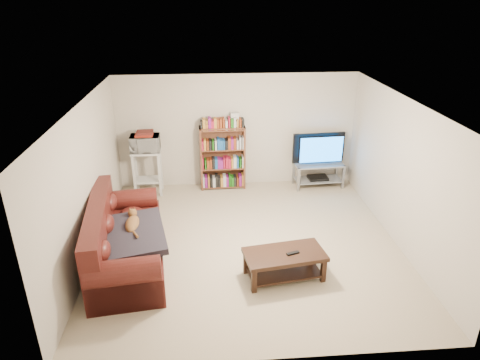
{
  "coord_description": "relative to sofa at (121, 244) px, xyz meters",
  "views": [
    {
      "loc": [
        -0.62,
        -6.14,
        3.91
      ],
      "look_at": [
        -0.1,
        0.4,
        1.0
      ],
      "focal_mm": 32.0,
      "sensor_mm": 36.0,
      "label": 1
    }
  ],
  "objects": [
    {
      "name": "tv_stand",
      "position": [
        3.74,
        2.62,
        0.0
      ],
      "size": [
        1.07,
        0.54,
        0.52
      ],
      "rotation": [
        0.0,
        0.0,
        0.07
      ],
      "color": "#999EA3",
      "rests_on": "floor"
    },
    {
      "name": "floor",
      "position": [
        2.0,
        0.41,
        -0.35
      ],
      "size": [
        5.0,
        5.0,
        0.0
      ],
      "primitive_type": "plane",
      "color": "beige",
      "rests_on": "ground"
    },
    {
      "name": "sofa",
      "position": [
        0.0,
        0.0,
        0.0
      ],
      "size": [
        1.32,
        2.5,
        1.02
      ],
      "rotation": [
        0.0,
        0.0,
        0.12
      ],
      "color": "#4A1713",
      "rests_on": "floor"
    },
    {
      "name": "wall_right",
      "position": [
        4.5,
        0.41,
        0.85
      ],
      "size": [
        0.0,
        5.0,
        5.0
      ],
      "primitive_type": "plane",
      "rotation": [
        1.57,
        0.0,
        -1.57
      ],
      "color": "beige",
      "rests_on": "ground"
    },
    {
      "name": "shelf_clutter",
      "position": [
        1.78,
        2.72,
        1.12
      ],
      "size": [
        0.7,
        0.23,
        0.28
      ],
      "rotation": [
        0.0,
        0.0,
        0.03
      ],
      "color": "silver",
      "rests_on": "bookshelf"
    },
    {
      "name": "remote",
      "position": [
        2.56,
        -0.59,
        0.09
      ],
      "size": [
        0.2,
        0.11,
        0.02
      ],
      "primitive_type": "cube",
      "rotation": [
        0.0,
        0.0,
        0.31
      ],
      "color": "black",
      "rests_on": "coffee_table"
    },
    {
      "name": "microwave",
      "position": [
        0.12,
        2.54,
        0.75
      ],
      "size": [
        0.59,
        0.41,
        0.32
      ],
      "primitive_type": "imported",
      "rotation": [
        0.0,
        0.0,
        0.02
      ],
      "color": "silver",
      "rests_on": "microwave_stand"
    },
    {
      "name": "microwave_stand",
      "position": [
        0.12,
        2.54,
        0.25
      ],
      "size": [
        0.6,
        0.44,
        0.94
      ],
      "rotation": [
        0.0,
        0.0,
        0.02
      ],
      "color": "silver",
      "rests_on": "floor"
    },
    {
      "name": "television",
      "position": [
        3.74,
        2.62,
        0.5
      ],
      "size": [
        1.13,
        0.22,
        0.65
      ],
      "primitive_type": "imported",
      "rotation": [
        0.0,
        0.0,
        3.21
      ],
      "color": "black",
      "rests_on": "tv_stand"
    },
    {
      "name": "wall_back",
      "position": [
        2.0,
        2.91,
        0.85
      ],
      "size": [
        5.0,
        0.0,
        5.0
      ],
      "primitive_type": "plane",
      "rotation": [
        1.57,
        0.0,
        0.0
      ],
      "color": "beige",
      "rests_on": "ground"
    },
    {
      "name": "wall_left",
      "position": [
        -0.5,
        0.41,
        0.85
      ],
      "size": [
        0.0,
        5.0,
        5.0
      ],
      "primitive_type": "plane",
      "rotation": [
        1.57,
        0.0,
        1.57
      ],
      "color": "beige",
      "rests_on": "ground"
    },
    {
      "name": "game_boxes",
      "position": [
        0.12,
        2.54,
        0.94
      ],
      "size": [
        0.35,
        0.31,
        0.05
      ],
      "primitive_type": "cube",
      "rotation": [
        0.0,
        0.0,
        0.02
      ],
      "color": "maroon",
      "rests_on": "microwave"
    },
    {
      "name": "blanket",
      "position": [
        0.21,
        -0.14,
        0.24
      ],
      "size": [
        1.15,
        1.36,
        0.2
      ],
      "primitive_type": "cube",
      "rotation": [
        0.05,
        -0.04,
        0.2
      ],
      "color": "#28242D",
      "rests_on": "sofa"
    },
    {
      "name": "ceiling",
      "position": [
        2.0,
        0.41,
        2.05
      ],
      "size": [
        5.0,
        5.0,
        0.0
      ],
      "primitive_type": "plane",
      "rotation": [
        3.14,
        0.0,
        0.0
      ],
      "color": "white",
      "rests_on": "ground"
    },
    {
      "name": "bookshelf",
      "position": [
        1.68,
        2.71,
        0.35
      ],
      "size": [
        0.95,
        0.32,
        1.37
      ],
      "rotation": [
        0.0,
        0.0,
        0.03
      ],
      "color": "brown",
      "rests_on": "floor"
    },
    {
      "name": "coffee_table",
      "position": [
        2.44,
        -0.55,
        -0.05
      ],
      "size": [
        1.24,
        0.76,
        0.42
      ],
      "rotation": [
        0.0,
        0.0,
        0.16
      ],
      "color": "black",
      "rests_on": "floor"
    },
    {
      "name": "cat",
      "position": [
        0.19,
        0.08,
        0.3
      ],
      "size": [
        0.34,
        0.68,
        0.2
      ],
      "primitive_type": null,
      "rotation": [
        0.0,
        0.0,
        0.12
      ],
      "color": "brown",
      "rests_on": "sofa"
    },
    {
      "name": "dvd_player",
      "position": [
        3.74,
        2.62,
        -0.16
      ],
      "size": [
        0.44,
        0.32,
        0.06
      ],
      "primitive_type": "cube",
      "rotation": [
        0.0,
        0.0,
        0.07
      ],
      "color": "black",
      "rests_on": "tv_stand"
    },
    {
      "name": "wall_front",
      "position": [
        2.0,
        -2.09,
        0.85
      ],
      "size": [
        5.0,
        0.0,
        5.0
      ],
      "primitive_type": "plane",
      "rotation": [
        -1.57,
        0.0,
        0.0
      ],
      "color": "beige",
      "rests_on": "ground"
    }
  ]
}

